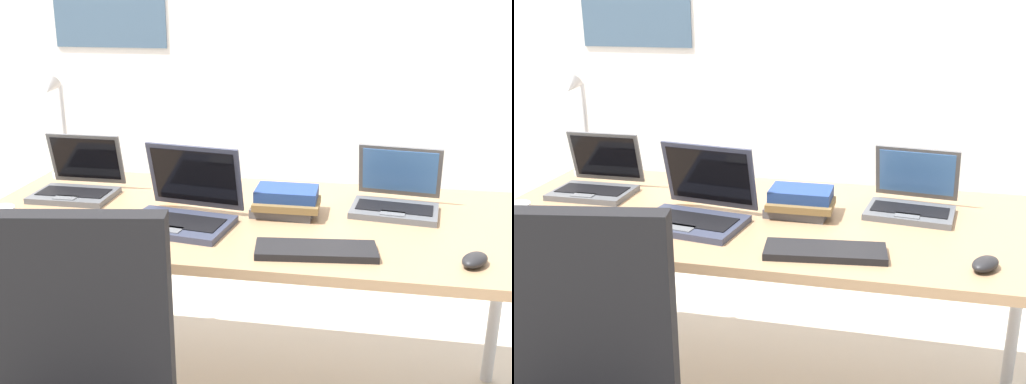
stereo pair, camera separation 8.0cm
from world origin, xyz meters
TOP-DOWN VIEW (x-y plane):
  - wall_back at (-0.00, 1.10)m, footprint 6.00×0.13m
  - desk at (0.00, 0.00)m, footprint 1.80×0.80m
  - desk_lamp at (-0.80, 0.28)m, footprint 0.12×0.18m
  - laptop_mid_desk at (0.44, 0.14)m, footprint 0.30×0.28m
  - laptop_far_corner at (-0.21, -0.10)m, footprint 0.35×0.31m
  - laptop_back_left at (-0.65, 0.10)m, footprint 0.27×0.23m
  - external_keyboard at (0.21, -0.26)m, footprint 0.34×0.16m
  - computer_mouse at (0.63, -0.27)m, footprint 0.10×0.11m
  - cell_phone at (-0.20, 0.27)m, footprint 0.08×0.14m
  - pill_bottle at (-0.31, 0.09)m, footprint 0.04×0.04m
  - book_stack at (0.09, 0.03)m, footprint 0.22×0.16m
  - coffee_mug at (-0.69, -0.30)m, footprint 0.11×0.08m

SIDE VIEW (x-z plane):
  - desk at x=0.00m, z-range 0.31..1.05m
  - cell_phone at x=-0.20m, z-range 0.74..0.75m
  - external_keyboard at x=0.21m, z-range 0.74..0.76m
  - computer_mouse at x=0.63m, z-range 0.74..0.77m
  - pill_bottle at x=-0.31m, z-range 0.74..0.82m
  - laptop_mid_desk at x=0.44m, z-range 0.68..0.88m
  - book_stack at x=0.09m, z-range 0.74..0.83m
  - laptop_back_left at x=-0.65m, z-range 0.68..0.88m
  - coffee_mug at x=-0.69m, z-range 0.74..0.83m
  - laptop_far_corner at x=-0.21m, z-range 0.67..0.90m
  - desk_lamp at x=-0.80m, z-range 0.74..1.14m
  - wall_back at x=0.00m, z-range 0.00..2.60m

